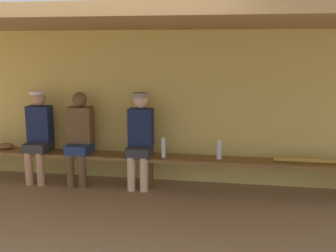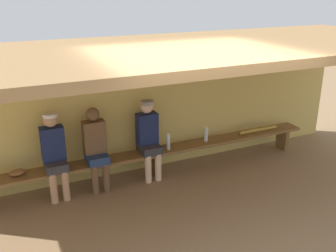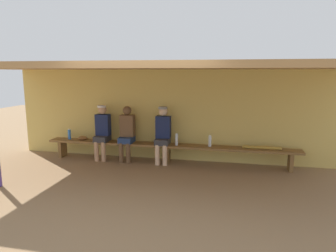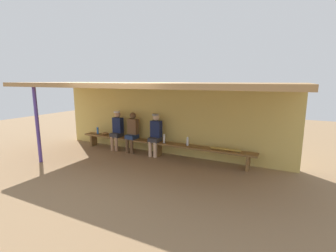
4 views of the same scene
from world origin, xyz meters
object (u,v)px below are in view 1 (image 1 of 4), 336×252
at_px(player_in_white, 38,132).
at_px(baseball_glove_worn, 6,146).
at_px(player_in_red, 140,136).
at_px(bench, 148,161).
at_px(player_middle, 80,135).
at_px(baseball_bat, 306,160).
at_px(water_bottle_clear, 219,150).
at_px(water_bottle_blue, 163,148).

height_order(player_in_white, baseball_glove_worn, player_in_white).
distance_m(player_in_red, baseball_glove_worn, 2.09).
relative_size(bench, player_in_white, 4.46).
height_order(bench, player_in_white, player_in_white).
bearing_deg(bench, player_middle, 179.83).
height_order(baseball_glove_worn, baseball_bat, baseball_glove_worn).
distance_m(water_bottle_clear, baseball_bat, 1.15).
bearing_deg(baseball_bat, water_bottle_blue, -178.84).
relative_size(bench, water_bottle_blue, 21.19).
xyz_separation_m(bench, water_bottle_clear, (0.99, 0.01, 0.20)).
relative_size(player_middle, water_bottle_blue, 4.72).
bearing_deg(player_in_white, baseball_glove_worn, 176.92).
height_order(player_in_red, water_bottle_clear, player_in_red).
height_order(player_in_red, baseball_glove_worn, player_in_red).
bearing_deg(baseball_glove_worn, water_bottle_blue, -8.81).
height_order(player_middle, baseball_glove_worn, player_middle).
xyz_separation_m(bench, player_in_red, (-0.12, 0.00, 0.36)).
bearing_deg(water_bottle_clear, baseball_bat, -0.30).
xyz_separation_m(player_in_red, water_bottle_blue, (0.34, -0.05, -0.15)).
bearing_deg(player_in_red, player_in_white, 180.00).
distance_m(player_middle, baseball_glove_worn, 1.20).
distance_m(water_bottle_blue, baseball_glove_worn, 2.41).
height_order(bench, player_middle, player_middle).
relative_size(player_middle, baseball_glove_worn, 5.56).
xyz_separation_m(bench, player_middle, (-1.01, 0.00, 0.34)).
height_order(bench, water_bottle_clear, water_bottle_clear).
height_order(player_middle, water_bottle_blue, player_middle).
height_order(player_middle, water_bottle_clear, player_middle).
bearing_deg(player_middle, player_in_red, 0.03).
xyz_separation_m(water_bottle_clear, baseball_bat, (1.14, -0.01, -0.09)).
bearing_deg(water_bottle_blue, bench, 169.33).
bearing_deg(water_bottle_blue, player_in_red, 172.41).
distance_m(player_middle, baseball_bat, 3.14).
xyz_separation_m(player_in_red, baseball_bat, (2.25, -0.00, -0.25)).
relative_size(water_bottle_blue, baseball_bat, 0.34).
relative_size(player_middle, player_in_white, 0.99).
distance_m(bench, player_in_white, 1.68).
xyz_separation_m(water_bottle_blue, baseball_bat, (1.91, 0.04, -0.10)).
distance_m(player_middle, water_bottle_blue, 1.24).
distance_m(player_middle, player_in_red, 0.89).
bearing_deg(player_middle, baseball_glove_worn, 178.54).
distance_m(player_in_red, water_bottle_clear, 1.12).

